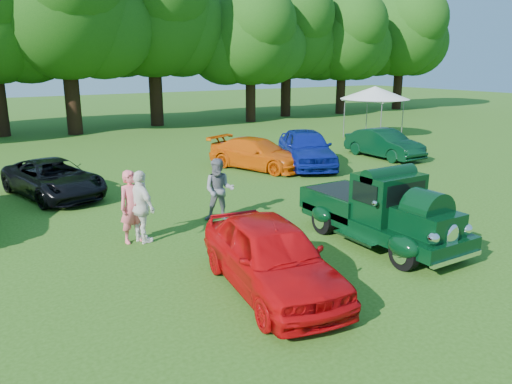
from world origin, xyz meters
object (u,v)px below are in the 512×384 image
spectator_pink (132,207)px  spectator_grey (219,190)px  hero_pickup (380,212)px  back_car_blue (306,148)px  red_convertible (271,256)px  back_car_black (54,178)px  back_car_orange (258,154)px  back_car_green (384,144)px  canopy_tent (375,93)px  spectator_white (141,207)px

spectator_pink → spectator_grey: spectator_pink is taller
hero_pickup → back_car_blue: hero_pickup is taller
hero_pickup → spectator_grey: size_ratio=2.57×
red_convertible → back_car_black: size_ratio=0.96×
back_car_orange → red_convertible: bearing=-143.6°
back_car_orange → back_car_green: 6.41m
red_convertible → spectator_grey: 4.65m
spectator_pink → canopy_tent: size_ratio=0.38×
canopy_tent → spectator_white: bearing=-150.7°
red_convertible → back_car_orange: red_convertible is taller
back_car_black → back_car_orange: back_car_orange is taller
canopy_tent → spectator_pink: bearing=-151.3°
spectator_white → red_convertible: bearing=-175.6°
back_car_green → spectator_grey: 11.81m
spectator_pink → spectator_grey: 2.67m
hero_pickup → canopy_tent: size_ratio=0.96×
hero_pickup → spectator_pink: bearing=148.4°
hero_pickup → back_car_black: size_ratio=1.04×
back_car_black → back_car_orange: 8.14m
back_car_black → back_car_blue: back_car_blue is taller
back_car_black → back_car_green: size_ratio=1.11×
spectator_pink → spectator_white: bearing=-48.1°
back_car_blue → spectator_grey: 8.11m
back_car_blue → spectator_grey: size_ratio=2.64×
back_car_green → spectator_white: 14.30m
hero_pickup → back_car_blue: 9.23m
spectator_pink → back_car_green: bearing=10.3°
red_convertible → canopy_tent: (16.27, 13.78, 1.86)m
spectator_grey → spectator_white: size_ratio=0.98×
hero_pickup → back_car_green: hero_pickup is taller
red_convertible → back_car_black: bearing=111.9°
back_car_black → back_car_blue: size_ratio=0.94×
back_car_orange → spectator_white: spectator_white is taller
spectator_grey → spectator_pink: bearing=-137.3°
red_convertible → back_car_green: red_convertible is taller
spectator_grey → hero_pickup: bearing=-20.1°
back_car_green → red_convertible: bearing=-144.0°
red_convertible → spectator_white: size_ratio=2.33×
red_convertible → back_car_orange: (5.84, 9.90, -0.09)m
back_car_orange → spectator_pink: bearing=-164.5°
back_car_orange → spectator_pink: 9.31m
back_car_blue → hero_pickup: bearing=-91.3°
back_car_black → spectator_white: spectator_white is taller
back_car_green → canopy_tent: 6.67m
red_convertible → spectator_grey: spectator_grey is taller
red_convertible → back_car_orange: bearing=68.1°
back_car_green → spectator_pink: spectator_pink is taller
red_convertible → spectator_white: (-1.26, 3.95, 0.19)m
back_car_blue → spectator_pink: spectator_pink is taller
hero_pickup → back_car_orange: size_ratio=1.05×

